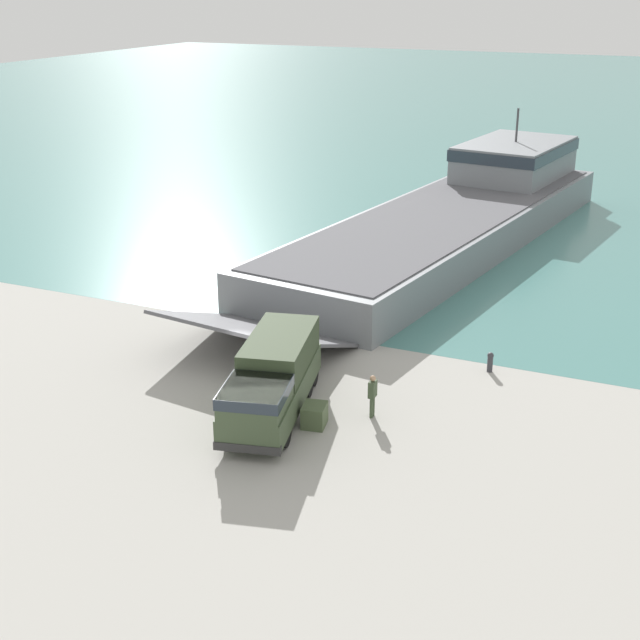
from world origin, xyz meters
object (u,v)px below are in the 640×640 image
landing_craft (461,211)px  mooring_bollard (490,361)px  soldier_on_ramp (372,393)px  military_truck (272,379)px  cargo_crate (314,415)px

landing_craft → mooring_bollard: 21.83m
landing_craft → soldier_on_ramp: landing_craft is taller
mooring_bollard → military_truck: bearing=-132.3°
soldier_on_ramp → cargo_crate: 2.44m
soldier_on_ramp → mooring_bollard: soldier_on_ramp is taller
military_truck → cargo_crate: 2.20m
cargo_crate → military_truck: bearing=173.1°
landing_craft → cargo_crate: bearing=-77.6°
soldier_on_ramp → cargo_crate: size_ratio=1.70×
landing_craft → soldier_on_ramp: 27.01m
soldier_on_ramp → military_truck: bearing=-160.8°
landing_craft → military_truck: landing_craft is taller
landing_craft → cargo_crate: landing_craft is taller
mooring_bollard → cargo_crate: bearing=-122.5°
landing_craft → military_truck: bearing=-81.4°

